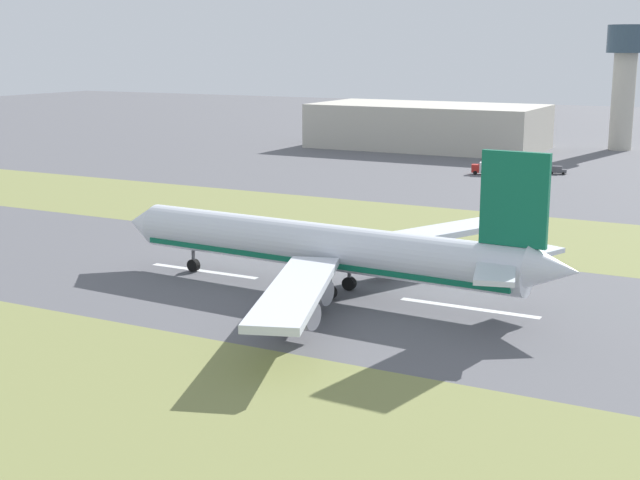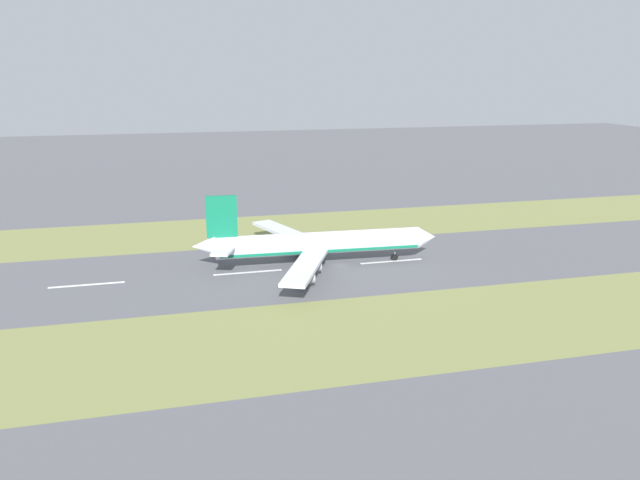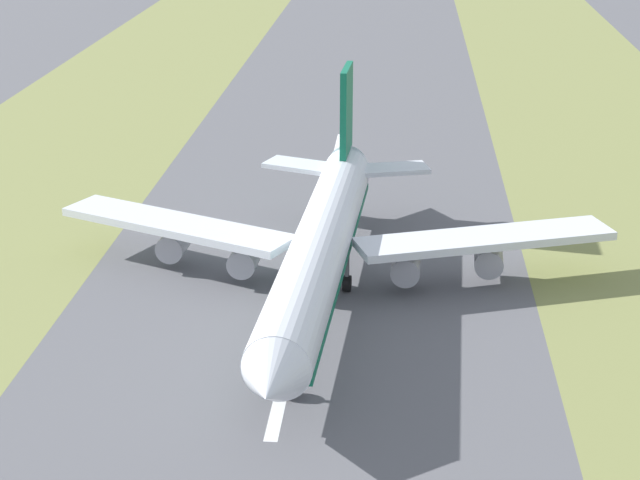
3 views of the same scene
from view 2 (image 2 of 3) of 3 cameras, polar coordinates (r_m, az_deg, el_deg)
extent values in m
plane|color=#56565B|center=(169.63, 1.81, -2.33)|extent=(800.00, 800.00, 0.00)
cube|color=olive|center=(211.62, -1.57, 1.22)|extent=(40.00, 600.00, 0.01)
cube|color=olive|center=(129.68, 7.38, -8.10)|extent=(40.00, 600.00, 0.01)
cube|color=silver|center=(164.69, -20.55, -3.86)|extent=(1.20, 18.00, 0.01)
cube|color=silver|center=(164.73, -6.60, -2.96)|extent=(1.20, 18.00, 0.01)
cube|color=silver|center=(174.22, 6.54, -1.95)|extent=(1.20, 18.00, 0.01)
cylinder|color=silver|center=(168.31, 0.00, -0.26)|extent=(8.75, 56.23, 6.00)
cone|color=silver|center=(176.73, 9.74, 0.26)|extent=(6.12, 5.28, 5.88)
cone|color=silver|center=(164.95, -10.61, -0.56)|extent=(5.39, 6.24, 5.10)
cube|color=#0F6647|center=(168.75, 0.00, -0.80)|extent=(8.34, 53.98, 0.70)
cube|color=silver|center=(184.02, -3.29, 0.77)|extent=(29.36, 15.19, 0.90)
cube|color=silver|center=(150.78, -1.36, -2.47)|extent=(28.84, 17.62, 0.90)
cylinder|color=#93939E|center=(177.02, -1.85, -0.62)|extent=(3.43, 4.95, 3.20)
cylinder|color=#93939E|center=(185.08, -3.39, 0.06)|extent=(3.43, 4.95, 3.20)
cylinder|color=#93939E|center=(160.04, -0.76, -2.33)|extent=(3.43, 4.95, 3.20)
cylinder|color=#93939E|center=(151.02, -1.43, -3.42)|extent=(3.43, 4.95, 3.20)
cube|color=#0F6647|center=(163.19, -8.99, 2.13)|extent=(1.19, 8.03, 11.00)
cube|color=silver|center=(170.32, -8.98, 0.08)|extent=(10.80, 6.86, 0.60)
cube|color=silver|center=(159.72, -8.78, -0.92)|extent=(10.91, 7.67, 0.60)
cylinder|color=#59595E|center=(174.65, 6.86, -1.06)|extent=(0.50, 0.50, 3.20)
cylinder|color=black|center=(175.10, 6.84, -1.56)|extent=(0.99, 1.84, 1.80)
cylinder|color=#59595E|center=(171.23, -1.16, -1.28)|extent=(0.50, 0.50, 3.20)
cylinder|color=black|center=(171.69, -1.15, -1.80)|extent=(0.99, 1.84, 1.80)
cylinder|color=#59595E|center=(166.33, -0.83, -1.78)|extent=(0.50, 0.50, 3.20)
cylinder|color=black|center=(166.80, -0.83, -2.31)|extent=(0.99, 1.84, 1.80)
camera|label=1|loc=(259.20, -17.48, 10.26)|focal=50.00mm
camera|label=3|loc=(220.31, 27.64, 12.41)|focal=60.00mm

